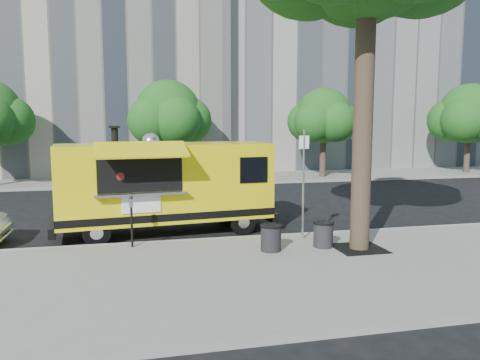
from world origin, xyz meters
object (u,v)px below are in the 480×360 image
object	(u,v)px
far_tree_d	(469,114)
sign_post	(303,178)
parking_meter	(131,215)
trash_bin_right	(323,234)
trash_bin_left	(271,237)
food_truck	(165,184)
far_tree_b	(168,113)
far_tree_c	(324,116)

from	to	relation	value
far_tree_d	sign_post	xyz separation A→B (m)	(-16.45, -14.15, -2.04)
sign_post	parking_meter	bearing A→B (deg)	177.48
far_tree_d	trash_bin_right	distance (m)	22.38
trash_bin_left	far_tree_d	bearing A→B (deg)	40.56
parking_meter	trash_bin_left	world-z (taller)	parking_meter
food_truck	trash_bin_left	xyz separation A→B (m)	(2.39, -3.06, -1.01)
far_tree_b	trash_bin_right	world-z (taller)	far_tree_b
food_truck	parking_meter	bearing A→B (deg)	-122.85
trash_bin_right	sign_post	bearing A→B (deg)	104.30
far_tree_d	far_tree_c	bearing A→B (deg)	-178.85
far_tree_c	sign_post	distance (m)	15.48
far_tree_d	food_truck	xyz separation A→B (m)	(-20.03, -12.03, -2.38)
far_tree_c	far_tree_b	bearing A→B (deg)	178.09
far_tree_d	trash_bin_left	distance (m)	23.46
far_tree_c	trash_bin_left	distance (m)	17.04
far_tree_c	parking_meter	xyz separation A→B (m)	(-11.00, -13.75, -2.74)
sign_post	parking_meter	distance (m)	4.64
food_truck	trash_bin_right	bearing A→B (deg)	-44.30
far_tree_d	sign_post	bearing A→B (deg)	-139.30
parking_meter	trash_bin_left	xyz separation A→B (m)	(3.36, -1.14, -0.48)
sign_post	trash_bin_left	xyz separation A→B (m)	(-1.19, -0.94, -1.35)
far_tree_c	trash_bin_left	size ratio (longest dim) A/B	7.94
far_tree_b	food_truck	distance (m)	12.40
far_tree_c	parking_meter	world-z (taller)	far_tree_c
far_tree_c	trash_bin_left	xyz separation A→B (m)	(-7.64, -14.89, -3.22)
parking_meter	far_tree_c	bearing A→B (deg)	51.34
parking_meter	food_truck	bearing A→B (deg)	63.12
far_tree_b	sign_post	bearing A→B (deg)	-79.85
far_tree_b	far_tree_c	size ratio (longest dim) A/B	1.06
far_tree_c	far_tree_d	size ratio (longest dim) A/B	0.92
food_truck	trash_bin_left	world-z (taller)	food_truck
parking_meter	trash_bin_right	xyz separation A→B (m)	(4.78, -1.09, -0.48)
trash_bin_left	far_tree_b	bearing A→B (deg)	95.13
sign_post	food_truck	world-z (taller)	food_truck
food_truck	trash_bin_right	size ratio (longest dim) A/B	10.24
sign_post	far_tree_b	bearing A→B (deg)	100.15
sign_post	parking_meter	xyz separation A→B (m)	(-4.55, 0.20, -0.87)
far_tree_b	trash_bin_left	xyz separation A→B (m)	(1.36, -15.19, -3.33)
far_tree_b	trash_bin_right	xyz separation A→B (m)	(2.78, -15.14, -3.34)
far_tree_b	far_tree_d	world-z (taller)	far_tree_d
far_tree_c	parking_meter	bearing A→B (deg)	-128.66
sign_post	trash_bin_right	bearing A→B (deg)	-75.70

